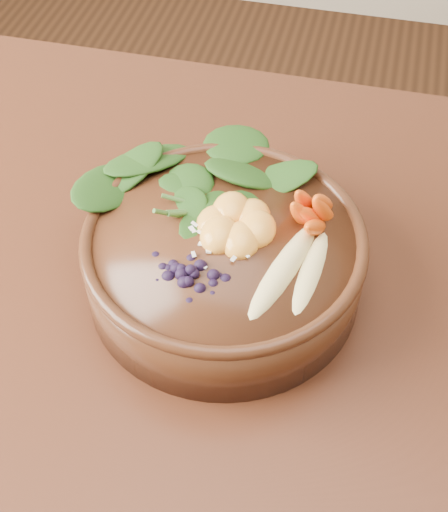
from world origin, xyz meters
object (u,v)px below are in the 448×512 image
(stoneware_bowl, at_px, (224,262))
(kale_heap, at_px, (222,170))
(blueberry_pile, at_px, (190,261))
(mandarin_cluster, at_px, (236,216))
(dining_table, at_px, (429,392))
(carrot_cluster, at_px, (312,184))
(banana_halves, at_px, (298,261))

(stoneware_bowl, bearing_deg, kale_heap, 105.17)
(kale_heap, xyz_separation_m, blueberry_pile, (0.00, -0.13, -0.00))
(kale_heap, relative_size, blueberry_pile, 1.42)
(mandarin_cluster, relative_size, blueberry_pile, 0.69)
(dining_table, bearing_deg, carrot_cluster, 154.59)
(stoneware_bowl, xyz_separation_m, banana_halves, (0.08, -0.03, 0.06))
(mandarin_cluster, bearing_deg, kale_heap, 116.51)
(stoneware_bowl, distance_m, carrot_cluster, 0.13)
(dining_table, xyz_separation_m, blueberry_pile, (-0.27, -0.03, 0.20))
(carrot_cluster, xyz_separation_m, blueberry_pile, (-0.10, -0.11, -0.02))
(dining_table, height_order, stoneware_bowl, stoneware_bowl)
(stoneware_bowl, relative_size, blueberry_pile, 2.16)
(stoneware_bowl, xyz_separation_m, mandarin_cluster, (0.01, 0.02, 0.06))
(banana_halves, distance_m, blueberry_pile, 0.11)
(carrot_cluster, bearing_deg, blueberry_pile, -109.55)
(carrot_cluster, distance_m, banana_halves, 0.09)
(stoneware_bowl, bearing_deg, blueberry_pile, -108.84)
(dining_table, relative_size, mandarin_cluster, 16.68)
(dining_table, height_order, kale_heap, kale_heap)
(banana_halves, bearing_deg, stoneware_bowl, -177.26)
(mandarin_cluster, bearing_deg, banana_halves, -31.45)
(carrot_cluster, bearing_deg, dining_table, -3.71)
(banana_halves, distance_m, mandarin_cluster, 0.09)
(carrot_cluster, relative_size, banana_halves, 0.52)
(dining_table, bearing_deg, banana_halves, -178.78)
(kale_heap, bearing_deg, mandarin_cluster, -63.49)
(stoneware_bowl, xyz_separation_m, carrot_cluster, (0.08, 0.06, 0.08))
(banana_halves, xyz_separation_m, blueberry_pile, (-0.10, -0.03, 0.01))
(blueberry_pile, bearing_deg, kale_heap, 90.10)
(stoneware_bowl, distance_m, mandarin_cluster, 0.06)
(carrot_cluster, bearing_deg, stoneware_bowl, -123.69)
(blueberry_pile, bearing_deg, dining_table, 7.30)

